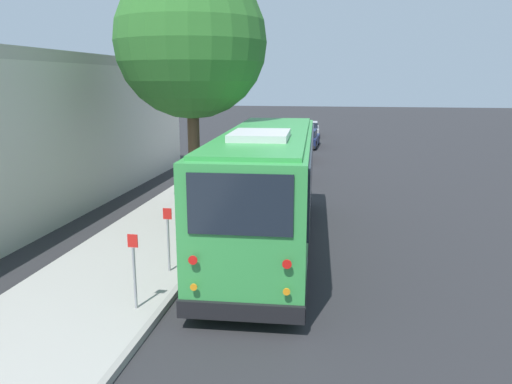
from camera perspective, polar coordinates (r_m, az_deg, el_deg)
The scene contains 12 objects.
ground_plane at distance 15.74m, azimuth 2.83°, elevation -5.49°, with size 160.00×160.00×0.00m, color #28282B.
sidewalk_slab at distance 16.59m, azimuth -10.70°, elevation -4.47°, with size 80.00×3.75×0.15m, color #A3A099.
curb_strip at distance 16.04m, azimuth -4.13°, elevation -4.87°, with size 80.00×0.14×0.15m, color gray.
shuttle_bus at distance 14.61m, azimuth 1.28°, elevation 1.10°, with size 10.94×3.19×3.65m.
parked_sedan_gray at distance 25.61m, azimuth 3.29°, elevation 2.96°, with size 4.21×1.85×1.26m.
parked_sedan_maroon at distance 31.22m, azimuth 4.45°, elevation 4.75°, with size 4.46×2.02×1.29m.
parked_sedan_navy at distance 37.57m, azimuth 5.74°, elevation 6.07°, with size 4.62×1.90×1.28m.
parked_sedan_silver at distance 44.77m, azimuth 6.06°, elevation 7.13°, with size 4.48×1.96×1.28m.
street_tree at distance 18.59m, azimuth -7.33°, elevation 17.73°, with size 5.37×5.37×9.55m.
sign_post_near at distance 10.91m, azimuth -13.74°, elevation -8.72°, with size 0.06×0.22×1.64m.
sign_post_far at distance 12.79m, azimuth -9.99°, elevation -5.31°, with size 0.06×0.22×1.65m.
fire_hydrant at distance 22.67m, azimuth -1.56°, elevation 1.63°, with size 0.22×0.22×0.81m.
Camera 1 is at (-14.86, -1.66, 4.92)m, focal length 35.00 mm.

